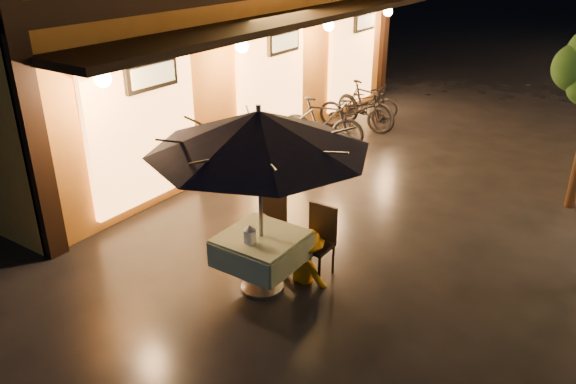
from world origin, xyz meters
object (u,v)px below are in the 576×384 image
Objects in this scene: patio_umbrella at (259,131)px; bicycle_0 at (294,142)px; table_lantern at (250,233)px; person_orange at (258,215)px; person_yellow at (306,232)px; cafe_table at (261,249)px.

patio_umbrella is 4.79m from bicycle_0.
person_orange is (-0.44, 0.74, -0.19)m from table_lantern.
person_orange is (-0.44, 0.52, -1.42)m from patio_umbrella.
patio_umbrella reaches higher than person_yellow.
table_lantern is 0.18× the size of person_yellow.
person_yellow reaches higher than cafe_table.
patio_umbrella reaches higher than person_orange.
patio_umbrella is 1.58m from person_yellow.
person_orange is 3.83m from bicycle_0.
bicycle_0 reaches higher than cafe_table.
person_yellow reaches higher than bicycle_0.
cafe_table is 3.96× the size of table_lantern.
table_lantern reaches higher than bicycle_0.
table_lantern is at bearing 66.56° from person_yellow.
person_orange reaches higher than table_lantern.
person_yellow is (0.77, 0.01, -0.04)m from person_orange.
patio_umbrella is 1.83× the size of person_orange.
person_orange is 0.77m from person_yellow.
patio_umbrella is 1.58× the size of bicycle_0.
patio_umbrella is at bearing -139.86° from bicycle_0.
person_yellow is at bearing 57.47° from cafe_table.
table_lantern is at bearing -90.00° from cafe_table.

